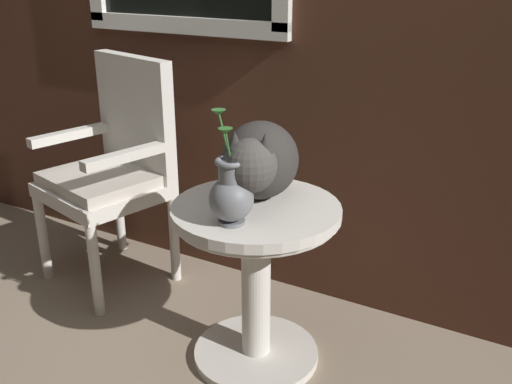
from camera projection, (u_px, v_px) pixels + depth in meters
name	position (u px, v px, depth m)	size (l,w,h in m)	color
ground_plane	(184.00, 351.00, 2.21)	(6.00, 6.00, 0.00)	gray
wicker_side_table	(256.00, 258.00, 2.03)	(0.57, 0.57, 0.61)	silver
wicker_chair	(115.00, 163.00, 2.57)	(0.58, 0.56, 0.99)	silver
cat	(258.00, 161.00, 1.96)	(0.35, 0.60, 0.28)	#33302D
pewter_vase_with_ivy	(231.00, 193.00, 1.79)	(0.14, 0.14, 0.36)	slate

